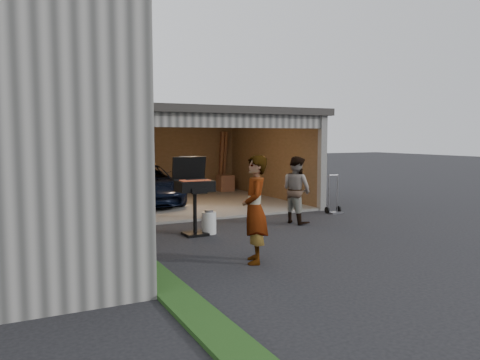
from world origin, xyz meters
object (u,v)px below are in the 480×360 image
object	(u,v)px
minivan	(144,186)
bbq_grill	(194,189)
woman	(255,209)
man	(296,190)
hand_truck	(334,206)
plywood_panel	(118,229)
propane_tank	(209,223)

from	to	relation	value
minivan	bbq_grill	bearing A→B (deg)	-87.89
woman	man	xyz separation A→B (m)	(2.63, 2.71, -0.09)
woman	man	world-z (taller)	woman
minivan	hand_truck	distance (m)	5.82
plywood_panel	minivan	bearing A→B (deg)	70.30
woman	hand_truck	distance (m)	5.65
hand_truck	bbq_grill	bearing A→B (deg)	-168.16
bbq_grill	hand_truck	bearing A→B (deg)	11.76
minivan	plywood_panel	xyz separation A→B (m)	(-2.02, -5.64, -0.15)
propane_tank	bbq_grill	bearing A→B (deg)	172.74
woman	man	size ratio (longest dim) A/B	1.11
man	bbq_grill	bearing A→B (deg)	81.09
woman	man	distance (m)	3.78
minivan	plywood_panel	world-z (taller)	minivan
plywood_panel	bbq_grill	bearing A→B (deg)	23.58
bbq_grill	plywood_panel	world-z (taller)	bbq_grill
minivan	woman	size ratio (longest dim) A/B	2.33
woman	propane_tank	xyz separation A→B (m)	(0.23, 2.50, -0.67)
man	bbq_grill	size ratio (longest dim) A/B	0.97
propane_tank	plywood_panel	world-z (taller)	plywood_panel
minivan	man	world-z (taller)	man
man	plywood_panel	distance (m)	4.65
plywood_panel	hand_truck	distance (m)	6.54
minivan	bbq_grill	distance (m)	4.88
minivan	propane_tank	size ratio (longest dim) A/B	8.84
propane_tank	hand_truck	bearing A→B (deg)	13.19
minivan	propane_tank	bearing A→B (deg)	-84.06
man	bbq_grill	distance (m)	2.74
woman	propane_tank	world-z (taller)	woman
plywood_panel	hand_truck	world-z (taller)	hand_truck
minivan	man	distance (m)	5.33
minivan	hand_truck	xyz separation A→B (m)	(4.28, -3.92, -0.38)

